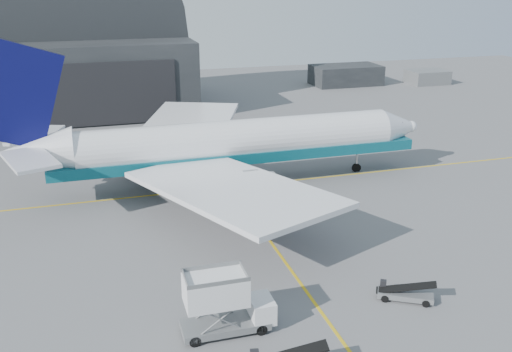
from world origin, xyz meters
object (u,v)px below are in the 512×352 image
object	(u,v)px
airliner	(222,145)
catering_truck	(224,304)
belt_loader_b	(405,294)
pushback_tug	(309,204)

from	to	relation	value
airliner	catering_truck	world-z (taller)	airliner
catering_truck	belt_loader_b	distance (m)	13.51
belt_loader_b	catering_truck	bearing A→B (deg)	-149.82
catering_truck	pushback_tug	distance (m)	21.67
catering_truck	pushback_tug	bearing A→B (deg)	53.74
airliner	catering_truck	bearing A→B (deg)	-103.17
airliner	catering_truck	xyz separation A→B (m)	(-6.26, -26.75, -2.58)
catering_truck	belt_loader_b	xyz separation A→B (m)	(13.41, 0.08, -1.64)
airliner	belt_loader_b	size ratio (longest dim) A/B	11.81
airliner	belt_loader_b	xyz separation A→B (m)	(7.15, -26.67, -4.22)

